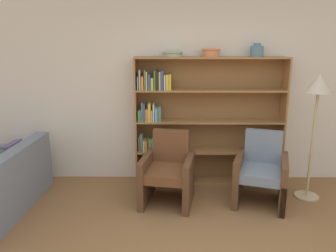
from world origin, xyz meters
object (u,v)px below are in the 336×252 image
object	(u,v)px
bowl_copper	(172,54)
armchair_leather	(168,172)
armchair_cushioned	(261,172)
bowl_brass	(211,52)
vase_tall	(257,51)
floor_lamp	(318,94)
bookshelf	(196,123)

from	to	relation	value
bowl_copper	armchair_leather	bearing A→B (deg)	-95.08
armchair_leather	armchair_cushioned	distance (m)	1.21
bowl_copper	bowl_brass	size ratio (longest dim) A/B	1.09
vase_tall	floor_lamp	distance (m)	0.99
bookshelf	bowl_brass	size ratio (longest dim) A/B	8.26
bookshelf	floor_lamp	xyz separation A→B (m)	(1.49, -0.52, 0.51)
vase_tall	armchair_leather	xyz separation A→B (m)	(-1.21, -0.62, -1.53)
vase_tall	floor_lamp	xyz separation A→B (m)	(0.68, -0.50, -0.52)
bookshelf	bowl_brass	distance (m)	1.03
armchair_leather	floor_lamp	bearing A→B (deg)	-166.38
bookshelf	armchair_leather	world-z (taller)	bookshelf
armchair_cushioned	bowl_copper	bearing A→B (deg)	-10.22
bowl_copper	armchair_leather	size ratio (longest dim) A/B	0.31
bowl_copper	vase_tall	world-z (taller)	vase_tall
bookshelf	bowl_copper	xyz separation A→B (m)	(-0.34, -0.02, 0.99)
bowl_copper	armchair_cushioned	bearing A→B (deg)	-28.30
bookshelf	vase_tall	world-z (taller)	vase_tall
bowl_brass	floor_lamp	size ratio (longest dim) A/B	0.15
bowl_brass	armchair_leather	distance (m)	1.73
bowl_brass	vase_tall	size ratio (longest dim) A/B	1.40
vase_tall	armchair_cushioned	size ratio (longest dim) A/B	0.20
vase_tall	bowl_brass	bearing A→B (deg)	180.00
vase_tall	bowl_copper	bearing A→B (deg)	180.00
armchair_leather	bowl_brass	bearing A→B (deg)	-123.37
vase_tall	floor_lamp	world-z (taller)	vase_tall
bowl_brass	floor_lamp	xyz separation A→B (m)	(1.30, -0.50, -0.50)
armchair_leather	armchair_cushioned	bearing A→B (deg)	-170.13
armchair_cushioned	floor_lamp	distance (m)	1.22
bowl_copper	armchair_cushioned	xyz separation A→B (m)	(1.15, -0.62, -1.49)
armchair_cushioned	bookshelf	bearing A→B (deg)	-20.28
bowl_copper	floor_lamp	world-z (taller)	bowl_copper
bowl_copper	bowl_brass	distance (m)	0.53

